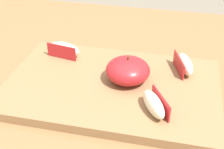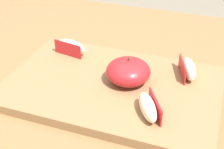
{
  "view_description": "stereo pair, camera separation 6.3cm",
  "coord_description": "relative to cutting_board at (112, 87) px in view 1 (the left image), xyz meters",
  "views": [
    {
      "loc": [
        0.19,
        -0.53,
        1.14
      ],
      "look_at": [
        0.07,
        -0.02,
        0.8
      ],
      "focal_mm": 51.72,
      "sensor_mm": 36.0,
      "label": 1
    },
    {
      "loc": [
        0.25,
        -0.51,
        1.14
      ],
      "look_at": [
        0.07,
        -0.02,
        0.8
      ],
      "focal_mm": 51.72,
      "sensor_mm": 36.0,
      "label": 2
    }
  ],
  "objects": [
    {
      "name": "apple_wedge_front",
      "position": [
        0.09,
        -0.07,
        0.03
      ],
      "size": [
        0.06,
        0.08,
        0.03
      ],
      "color": "#F4EACC",
      "rests_on": "cutting_board"
    },
    {
      "name": "apple_wedge_right",
      "position": [
        -0.13,
        0.08,
        0.03
      ],
      "size": [
        0.08,
        0.04,
        0.03
      ],
      "color": "#F4EACC",
      "rests_on": "cutting_board"
    },
    {
      "name": "apple_wedge_near_knife",
      "position": [
        0.14,
        0.08,
        0.03
      ],
      "size": [
        0.05,
        0.08,
        0.03
      ],
      "color": "#F4EACC",
      "rests_on": "cutting_board"
    },
    {
      "name": "apple_half_skin_up",
      "position": [
        0.03,
        0.02,
        0.03
      ],
      "size": [
        0.09,
        0.09,
        0.06
      ],
      "color": "#B21E23",
      "rests_on": "cutting_board"
    },
    {
      "name": "dining_table",
      "position": [
        -0.07,
        0.02,
        -0.11
      ],
      "size": [
        1.41,
        0.89,
        0.76
      ],
      "color": "brown",
      "rests_on": "ground_plane"
    },
    {
      "name": "cutting_board",
      "position": [
        0.0,
        0.0,
        0.0
      ],
      "size": [
        0.42,
        0.27,
        0.02
      ],
      "color": "olive",
      "rests_on": "dining_table"
    }
  ]
}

